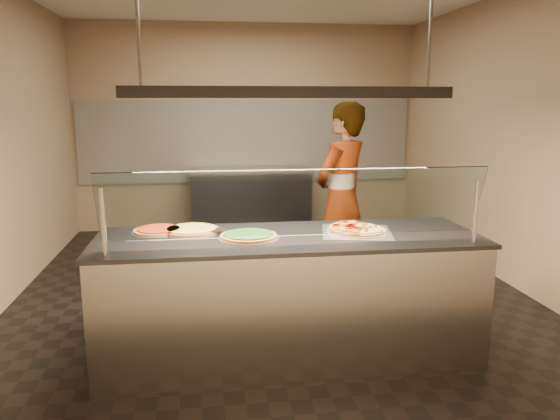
{
  "coord_description": "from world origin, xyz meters",
  "views": [
    {
      "loc": [
        -0.64,
        -5.15,
        1.89
      ],
      "look_at": [
        -0.04,
        -0.85,
        1.02
      ],
      "focal_mm": 35.0,
      "sensor_mm": 36.0,
      "label": 1
    }
  ],
  "objects": [
    {
      "name": "pizza_cheese",
      "position": [
        -0.75,
        -1.13,
        0.94
      ],
      "size": [
        0.45,
        0.45,
        0.03
      ],
      "color": "silver",
      "rests_on": "serving_counter"
    },
    {
      "name": "prep_table",
      "position": [
        0.0,
        2.55,
        0.47
      ],
      "size": [
        1.71,
        0.74,
        0.93
      ],
      "color": "#343438",
      "rests_on": "ground"
    },
    {
      "name": "wall_back",
      "position": [
        0.0,
        3.01,
        1.5
      ],
      "size": [
        5.0,
        0.02,
        3.0
      ],
      "primitive_type": "cube",
      "color": "#90755D",
      "rests_on": "ground"
    },
    {
      "name": "sneeze_guard",
      "position": [
        -0.04,
        -1.69,
        1.23
      ],
      "size": [
        2.55,
        0.18,
        0.54
      ],
      "color": "#B7B7BC",
      "rests_on": "serving_counter"
    },
    {
      "name": "pizza_spatula",
      "position": [
        -0.62,
        -1.15,
        0.96
      ],
      "size": [
        0.24,
        0.21,
        0.02
      ],
      "color": "#B7B7BC",
      "rests_on": "pizza_spinach"
    },
    {
      "name": "wall_front",
      "position": [
        0.0,
        -3.01,
        1.5
      ],
      "size": [
        5.0,
        0.02,
        3.0
      ],
      "primitive_type": "cube",
      "color": "#90755D",
      "rests_on": "ground"
    },
    {
      "name": "worker",
      "position": [
        0.71,
        0.08,
        0.94
      ],
      "size": [
        0.81,
        0.8,
        1.89
      ],
      "primitive_type": "imported",
      "rotation": [
        0.0,
        0.0,
        3.87
      ],
      "color": "#48444C",
      "rests_on": "ground"
    },
    {
      "name": "lamp_rod_right",
      "position": [
        0.96,
        -1.35,
        2.5
      ],
      "size": [
        0.02,
        0.02,
        1.01
      ],
      "primitive_type": "cylinder",
      "color": "#B7B7BC",
      "rests_on": "ceiling"
    },
    {
      "name": "half_pizza_pepperoni",
      "position": [
        0.37,
        -1.32,
        0.96
      ],
      "size": [
        0.29,
        0.45,
        0.05
      ],
      "color": "#955424",
      "rests_on": "perforated_tray"
    },
    {
      "name": "heat_lamp_housing",
      "position": [
        -0.04,
        -1.35,
        1.95
      ],
      "size": [
        2.3,
        0.18,
        0.08
      ],
      "primitive_type": "cube",
      "color": "#343438",
      "rests_on": "ceiling"
    },
    {
      "name": "perforated_tray",
      "position": [
        0.47,
        -1.33,
        0.94
      ],
      "size": [
        0.59,
        0.59,
        0.01
      ],
      "color": "silver",
      "rests_on": "serving_counter"
    },
    {
      "name": "ground",
      "position": [
        0.0,
        0.0,
        -0.01
      ],
      "size": [
        5.0,
        6.0,
        0.02
      ],
      "primitive_type": "cube",
      "color": "black",
      "rests_on": "ground"
    },
    {
      "name": "pizza_spinach",
      "position": [
        -0.34,
        -1.38,
        0.95
      ],
      "size": [
        0.44,
        0.44,
        0.03
      ],
      "color": "silver",
      "rests_on": "serving_counter"
    },
    {
      "name": "wall_right",
      "position": [
        2.51,
        0.0,
        1.5
      ],
      "size": [
        0.02,
        6.0,
        3.0
      ],
      "primitive_type": "cube",
      "color": "#90755D",
      "rests_on": "ground"
    },
    {
      "name": "serving_counter",
      "position": [
        -0.04,
        -1.35,
        0.47
      ],
      "size": [
        2.79,
        0.94,
        0.93
      ],
      "color": "#B7B7BC",
      "rests_on": "ground"
    },
    {
      "name": "half_pizza_sausage",
      "position": [
        0.57,
        -1.32,
        0.96
      ],
      "size": [
        0.29,
        0.45,
        0.04
      ],
      "color": "#955424",
      "rests_on": "perforated_tray"
    },
    {
      "name": "lamp_rod_left",
      "position": [
        -1.04,
        -1.35,
        2.5
      ],
      "size": [
        0.02,
        0.02,
        1.01
      ],
      "primitive_type": "cylinder",
      "color": "#B7B7BC",
      "rests_on": "ceiling"
    },
    {
      "name": "pizza_tomato",
      "position": [
        -0.99,
        -1.1,
        0.94
      ],
      "size": [
        0.39,
        0.39,
        0.03
      ],
      "color": "silver",
      "rests_on": "serving_counter"
    },
    {
      "name": "tile_band",
      "position": [
        0.0,
        2.98,
        1.3
      ],
      "size": [
        4.9,
        0.02,
        1.2
      ],
      "primitive_type": "cube",
      "color": "silver",
      "rests_on": "wall_back"
    }
  ]
}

